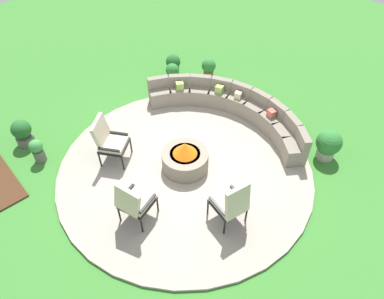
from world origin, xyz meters
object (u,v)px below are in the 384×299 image
at_px(lounge_chair_back_left, 231,203).
at_px(potted_plant_3, 37,150).
at_px(lounge_chair_front_right, 134,201).
at_px(potted_plant_2, 173,73).
at_px(fire_pit, 185,158).
at_px(potted_plant_1, 22,132).
at_px(curved_stone_bench, 231,108).
at_px(potted_plant_0, 329,144).
at_px(lounge_chair_front_left, 109,140).
at_px(potted_plant_4, 173,64).
at_px(potted_plant_5, 209,68).

height_order(lounge_chair_back_left, potted_plant_3, lounge_chair_back_left).
relative_size(lounge_chair_front_right, potted_plant_2, 1.68).
height_order(fire_pit, lounge_chair_front_right, lounge_chair_front_right).
bearing_deg(potted_plant_1, curved_stone_bench, 58.46).
distance_m(fire_pit, potted_plant_3, 3.26).
height_order(lounge_chair_back_left, potted_plant_0, lounge_chair_back_left).
height_order(curved_stone_bench, lounge_chair_back_left, lounge_chair_back_left).
distance_m(lounge_chair_front_left, potted_plant_4, 3.81).
xyz_separation_m(lounge_chair_front_left, potted_plant_1, (-1.84, -1.22, -0.26)).
relative_size(potted_plant_3, potted_plant_4, 0.95).
distance_m(fire_pit, potted_plant_2, 3.34).
distance_m(curved_stone_bench, potted_plant_3, 4.62).
relative_size(fire_pit, potted_plant_0, 1.38).
height_order(lounge_chair_front_right, potted_plant_4, lounge_chair_front_right).
height_order(lounge_chair_front_left, potted_plant_3, lounge_chair_front_left).
bearing_deg(fire_pit, potted_plant_0, 54.45).
bearing_deg(lounge_chair_front_right, fire_pit, 85.39).
bearing_deg(potted_plant_2, lounge_chair_front_right, -48.15).
xyz_separation_m(lounge_chair_front_right, potted_plant_4, (-3.54, 3.87, -0.27)).
height_order(potted_plant_3, potted_plant_5, potted_plant_5).
height_order(lounge_chair_front_right, potted_plant_1, lounge_chair_front_right).
bearing_deg(potted_plant_4, potted_plant_0, 3.51).
relative_size(potted_plant_2, potted_plant_4, 1.04).
xyz_separation_m(lounge_chair_front_left, lounge_chair_back_left, (2.89, 0.73, -0.01)).
height_order(fire_pit, lounge_chair_back_left, lounge_chair_back_left).
xyz_separation_m(potted_plant_0, potted_plant_3, (-4.22, -4.84, -0.08)).
bearing_deg(lounge_chair_front_right, potted_plant_1, 171.62).
bearing_deg(potted_plant_3, potted_plant_2, 95.01).
relative_size(fire_pit, lounge_chair_front_right, 0.94).
distance_m(potted_plant_1, potted_plant_3, 0.75).
relative_size(fire_pit, potted_plant_4, 1.64).
relative_size(curved_stone_bench, potted_plant_4, 6.91).
xyz_separation_m(lounge_chair_front_right, potted_plant_2, (-3.14, 3.51, -0.26)).
relative_size(curved_stone_bench, lounge_chair_front_right, 3.96).
relative_size(curved_stone_bench, potted_plant_1, 6.38).
xyz_separation_m(curved_stone_bench, lounge_chair_front_left, (-0.76, -3.02, 0.27)).
relative_size(lounge_chair_front_left, potted_plant_1, 1.66).
bearing_deg(potted_plant_3, potted_plant_0, 48.91).
distance_m(fire_pit, lounge_chair_front_left, 1.67).
xyz_separation_m(potted_plant_0, potted_plant_4, (-4.98, -0.31, -0.06)).
relative_size(lounge_chair_back_left, potted_plant_2, 1.68).
distance_m(potted_plant_3, potted_plant_4, 4.59).
relative_size(fire_pit, lounge_chair_front_left, 0.91).
xyz_separation_m(potted_plant_2, potted_plant_3, (0.37, -4.17, -0.03)).
relative_size(potted_plant_0, potted_plant_3, 1.25).
xyz_separation_m(potted_plant_3, potted_plant_5, (0.16, 5.08, 0.06)).
bearing_deg(lounge_chair_front_left, lounge_chair_front_right, 35.11).
bearing_deg(potted_plant_5, potted_plant_3, -91.83).
bearing_deg(potted_plant_2, curved_stone_bench, 1.64).
height_order(lounge_chair_back_left, potted_plant_4, lounge_chair_back_left).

